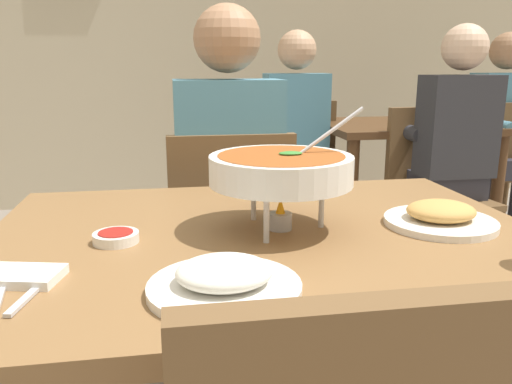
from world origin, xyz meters
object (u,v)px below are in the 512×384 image
Objects in this scene: chair_diner_main at (230,239)px; dining_table_far at (402,146)px; curry_bowl at (281,170)px; appetizer_plate at (440,217)px; dining_table_main at (267,285)px; chair_bg_left at (431,183)px; diner_main at (228,173)px; patron_bg_right at (294,129)px; patron_bg_left at (452,140)px; rice_plate at (224,280)px; chair_bg_right at (304,166)px; patron_bg_middle at (504,127)px; sauce_dish at (116,237)px; chair_bg_middle at (505,164)px.

chair_diner_main is 0.90× the size of dining_table_far.
curry_bowl reaches higher than appetizer_plate.
dining_table_main is 1.16× the size of dining_table_far.
curry_bowl is at bearing -121.71° from dining_table_far.
dining_table_main is 1.86m from chair_bg_left.
dining_table_far is (1.21, 1.17, -0.11)m from diner_main.
dining_table_main and dining_table_far have the same top height.
patron_bg_right is at bearing 66.58° from chair_diner_main.
patron_bg_left is (0.01, -0.55, 0.11)m from dining_table_far.
chair_bg_left is at bearing -95.73° from dining_table_far.
rice_plate is at bearing -117.45° from curry_bowl.
chair_bg_right is at bearing 39.03° from patron_bg_right.
chair_bg_left is (1.16, 0.69, -0.24)m from diner_main.
patron_bg_middle is (1.22, -0.17, 0.24)m from chair_bg_right.
sauce_dish is at bearing -128.07° from dining_table_far.
chair_bg_middle is 1.00× the size of chair_bg_right.
patron_bg_right is (0.84, 1.96, -0.04)m from sauce_dish.
dining_table_main is at bearing 66.37° from rice_plate.
dining_table_far is (1.21, 1.20, 0.12)m from chair_diner_main.
dining_table_main is 0.89× the size of patron_bg_right.
chair_diner_main is at bearing 90.00° from dining_table_main.
chair_bg_middle is 0.69× the size of patron_bg_right.
chair_bg_left reaches higher than rice_plate.
sauce_dish is at bearing -137.60° from patron_bg_left.
diner_main is 14.56× the size of sauce_dish.
dining_table_far is 0.76× the size of patron_bg_left.
chair_bg_left is at bearing 51.71° from curry_bowl.
sauce_dish is at bearing 179.69° from appetizer_plate.
appetizer_plate is (0.50, 0.26, 0.00)m from rice_plate.
curry_bowl is at bearing -128.29° from chair_bg_left.
patron_bg_middle reaches higher than rice_plate.
patron_bg_right is (-1.34, 0.09, 0.24)m from chair_bg_middle.
diner_main is 0.76m from curry_bowl.
dining_table_main is 0.76m from diner_main.
chair_bg_middle is 0.69× the size of patron_bg_middle.
diner_main is at bearing 68.16° from sauce_dish.
sauce_dish reaches higher than dining_table_far.
curry_bowl is (0.03, -0.74, 0.16)m from diner_main.
patron_bg_left is (1.34, 1.66, -0.05)m from rice_plate.
chair_diner_main is at bearing -151.69° from patron_bg_left.
appetizer_plate is 1.69m from chair_bg_left.
patron_bg_left is at bearing 27.10° from diner_main.
chair_bg_middle is at bearing 51.41° from appetizer_plate.
patron_bg_right is (0.50, 1.93, -0.16)m from curry_bowl.
chair_diner_main is 0.69× the size of patron_bg_left.
chair_bg_right is 1.25m from patron_bg_middle.
rice_plate is at bearing -54.53° from sauce_dish.
sauce_dish is at bearing -135.16° from chair_bg_left.
sauce_dish is 0.10× the size of chair_bg_left.
sauce_dish is (-0.31, -0.77, 0.04)m from diner_main.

